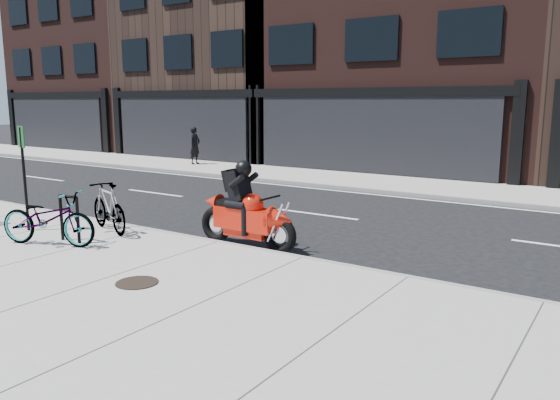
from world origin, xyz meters
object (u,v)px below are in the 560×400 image
Objects in this scene: sign_post at (24,169)px; pedestrian at (195,145)px; bike_rack at (69,214)px; bicycle_rear at (109,207)px; bicycle_front at (48,219)px; motorcycle at (250,213)px; manhole_cover at (137,283)px.

pedestrian is at bearing 126.28° from sign_post.
pedestrian reaches higher than bike_rack.
sign_post is at bearing -41.59° from bicycle_rear.
bicycle_front is 0.85× the size of motorcycle.
motorcycle is 3.07m from manhole_cover.
motorcycle is 3.60× the size of manhole_cover.
pedestrian is at bearing 129.36° from manhole_cover.
bike_rack is 3.62m from motorcycle.
pedestrian is (-10.32, 9.64, 0.24)m from motorcycle.
bicycle_front is 1.40m from bicycle_rear.
bike_rack is at bearing 6.85° from sign_post.
motorcycle is at bearing -72.42° from bicycle_front.
pedestrian is (-7.20, 12.04, 0.30)m from bicycle_front.
sign_post reaches higher than pedestrian.
motorcycle is 5.08m from sign_post.
manhole_cover is at bearing -145.91° from pedestrian.
bicycle_front is 0.90× the size of sign_post.
pedestrian reaches higher than manhole_cover.
bicycle_front is 3.28m from manhole_cover.
bicycle_rear reaches higher than bicycle_front.
bicycle_rear is (-0.05, 1.00, -0.02)m from bike_rack.
manhole_cover is at bearing -120.97° from bicycle_front.
pedestrian reaches higher than motorcycle.
bicycle_rear reaches higher than manhole_cover.
bike_rack is 0.40× the size of motorcycle.
bicycle_front reaches higher than bike_rack.
bicycle_front is 1.22× the size of pedestrian.
bike_rack is 13.74m from pedestrian.
bike_rack is at bearing -145.71° from motorcycle.
manhole_cover is (3.18, -0.61, -0.53)m from bicycle_front.
motorcycle is (3.12, 2.40, 0.06)m from bicycle_front.
pedestrian is (-7.30, 11.64, 0.27)m from bike_rack.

